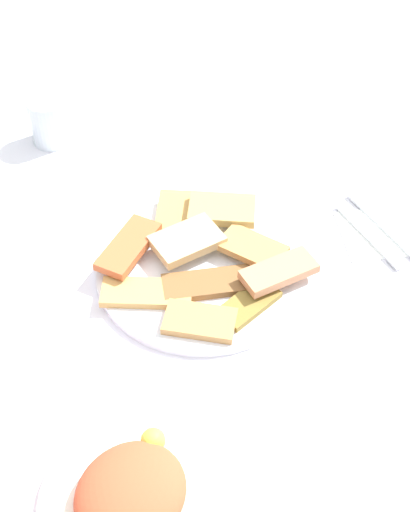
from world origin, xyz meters
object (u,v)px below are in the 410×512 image
(dining_table, at_px, (208,306))
(fork, at_px, (386,228))
(drinking_glass, at_px, (49,121))
(pide_platter, at_px, (201,263))
(spoon, at_px, (368,235))
(paper_napkin, at_px, (377,233))
(salad_plate_greens, at_px, (131,495))

(dining_table, distance_m, fork, 0.31)
(dining_table, distance_m, drinking_glass, 0.45)
(pide_platter, height_order, fork, pide_platter)
(pide_platter, xyz_separation_m, drinking_glass, (0.41, 0.10, 0.03))
(pide_platter, height_order, spoon, pide_platter)
(spoon, bearing_deg, paper_napkin, -91.24)
(salad_plate_greens, height_order, drinking_glass, drinking_glass)
(pide_platter, bearing_deg, drinking_glass, 13.14)
(fork, bearing_deg, drinking_glass, 38.65)
(paper_napkin, relative_size, spoon, 0.70)
(dining_table, height_order, paper_napkin, paper_napkin)
(paper_napkin, height_order, fork, fork)
(salad_plate_greens, distance_m, paper_napkin, 0.57)
(dining_table, height_order, spoon, spoon)
(paper_napkin, xyz_separation_m, spoon, (0.00, 0.02, 0.00))
(pide_platter, relative_size, spoon, 2.04)
(drinking_glass, height_order, fork, drinking_glass)
(dining_table, height_order, salad_plate_greens, salad_plate_greens)
(drinking_glass, distance_m, spoon, 0.59)
(spoon, bearing_deg, drinking_glass, 36.43)
(salad_plate_greens, height_order, fork, salad_plate_greens)
(fork, height_order, spoon, same)
(paper_napkin, bearing_deg, spoon, 90.00)
(drinking_glass, relative_size, fork, 0.45)
(dining_table, height_order, drinking_glass, drinking_glass)
(dining_table, xyz_separation_m, pide_platter, (0.01, 0.01, 0.10))
(spoon, bearing_deg, dining_table, 77.11)
(dining_table, xyz_separation_m, fork, (-0.05, -0.29, 0.09))
(salad_plate_greens, distance_m, fork, 0.59)
(drinking_glass, bearing_deg, dining_table, -165.87)
(dining_table, height_order, pide_platter, pide_platter)
(pide_platter, relative_size, drinking_glass, 3.83)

